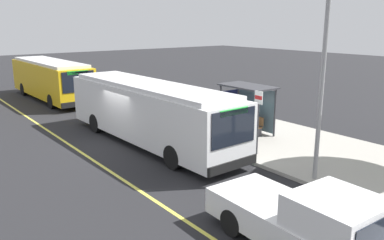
# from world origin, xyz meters

# --- Properties ---
(ground_plane) EXTENTS (120.00, 120.00, 0.00)m
(ground_plane) POSITION_xyz_m (0.00, 0.00, 0.00)
(ground_plane) COLOR #232326
(sidewalk_curb) EXTENTS (44.00, 6.40, 0.15)m
(sidewalk_curb) POSITION_xyz_m (0.00, 6.00, 0.07)
(sidewalk_curb) COLOR #A8A399
(sidewalk_curb) RESTS_ON ground_plane
(lane_stripe_center) EXTENTS (36.00, 0.14, 0.01)m
(lane_stripe_center) POSITION_xyz_m (0.00, -2.20, 0.00)
(lane_stripe_center) COLOR #E0D64C
(lane_stripe_center) RESTS_ON ground_plane
(transit_bus_main) EXTENTS (11.59, 2.87, 2.95)m
(transit_bus_main) POSITION_xyz_m (0.76, 1.01, 1.62)
(transit_bus_main) COLOR white
(transit_bus_main) RESTS_ON ground_plane
(transit_bus_second) EXTENTS (10.70, 2.77, 2.95)m
(transit_bus_second) POSITION_xyz_m (-13.30, 0.95, 1.62)
(transit_bus_second) COLOR gold
(transit_bus_second) RESTS_ON ground_plane
(pickup_truck) EXTENTS (5.46, 2.17, 1.85)m
(pickup_truck) POSITION_xyz_m (11.35, -0.81, 0.86)
(pickup_truck) COLOR white
(pickup_truck) RESTS_ON ground_plane
(bus_shelter) EXTENTS (2.90, 1.60, 2.48)m
(bus_shelter) POSITION_xyz_m (2.48, 5.84, 1.92)
(bus_shelter) COLOR #333338
(bus_shelter) RESTS_ON sidewalk_curb
(waiting_bench) EXTENTS (1.60, 0.48, 0.95)m
(waiting_bench) POSITION_xyz_m (2.83, 5.73, 0.63)
(waiting_bench) COLOR brown
(waiting_bench) RESTS_ON sidewalk_curb
(route_sign_post) EXTENTS (0.44, 0.08, 2.80)m
(route_sign_post) POSITION_xyz_m (5.36, 3.62, 1.96)
(route_sign_post) COLOR #333338
(route_sign_post) RESTS_ON sidewalk_curb
(pedestrian_commuter) EXTENTS (0.24, 0.40, 1.69)m
(pedestrian_commuter) POSITION_xyz_m (0.99, 4.02, 1.12)
(pedestrian_commuter) COLOR #282D47
(pedestrian_commuter) RESTS_ON sidewalk_curb
(utility_pole) EXTENTS (0.16, 0.16, 6.40)m
(utility_pole) POSITION_xyz_m (8.57, 3.29, 3.35)
(utility_pole) COLOR gray
(utility_pole) RESTS_ON sidewalk_curb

